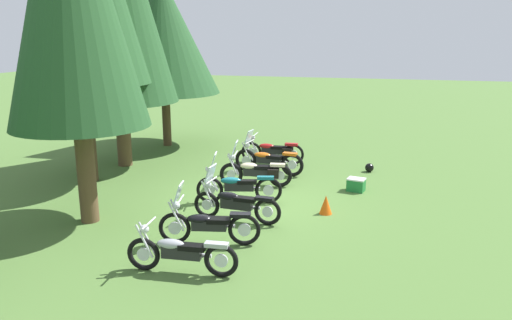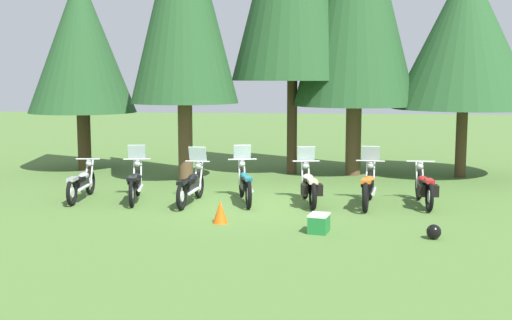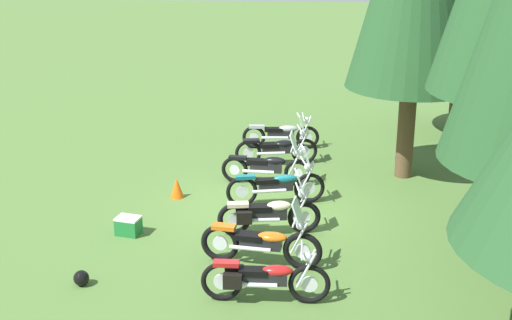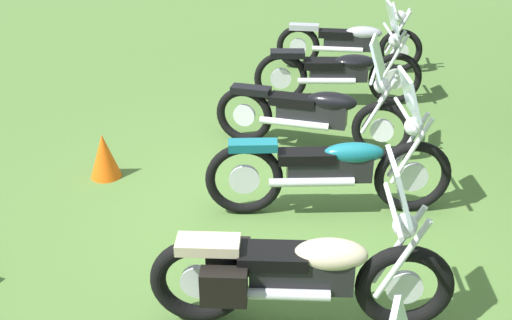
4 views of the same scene
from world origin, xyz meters
TOP-DOWN VIEW (x-y plane):
  - ground_plane at (0.00, 0.00)m, footprint 80.00×80.00m
  - motorcycle_0 at (-4.26, 0.03)m, footprint 0.63×2.18m
  - motorcycle_1 at (-2.86, -0.00)m, footprint 0.75×2.17m
  - motorcycle_2 at (-1.40, -0.16)m, footprint 0.63×2.22m
  - motorcycle_3 at (-0.12, 0.17)m, footprint 0.82×2.24m
  - motorcycle_4 at (1.46, 0.07)m, footprint 0.79×2.14m
  - motorcycle_5 at (2.88, 0.06)m, footprint 0.71×2.33m
  - motorcycle_6 at (4.22, 0.18)m, footprint 0.69×2.22m
  - pine_tree_0 at (-6.15, 5.17)m, footprint 3.50×3.50m
  - pine_tree_4 at (5.99, 4.99)m, footprint 4.31×4.31m
  - picnic_cooler at (1.75, -2.82)m, footprint 0.46×0.55m
  - traffic_cone at (-0.35, -2.21)m, footprint 0.32×0.32m
  - dropped_helmet at (3.94, -3.11)m, footprint 0.28×0.28m

SIDE VIEW (x-z plane):
  - ground_plane at x=0.00m, z-range 0.00..0.00m
  - dropped_helmet at x=3.94m, z-range 0.00..0.28m
  - picnic_cooler at x=1.75m, z-range 0.00..0.38m
  - traffic_cone at x=-0.35m, z-range 0.00..0.48m
  - motorcycle_0 at x=-4.26m, z-range -0.06..0.92m
  - motorcycle_6 at x=4.22m, z-range -0.05..0.96m
  - motorcycle_2 at x=-1.40m, z-range -0.21..1.13m
  - motorcycle_4 at x=1.46m, z-range -0.22..1.14m
  - motorcycle_1 at x=-2.86m, z-range -0.21..1.15m
  - motorcycle_5 at x=2.88m, z-range -0.22..1.17m
  - motorcycle_3 at x=-0.12m, z-range -0.21..1.16m
  - pine_tree_0 at x=-6.15m, z-range 0.94..7.47m
  - pine_tree_4 at x=5.99m, z-range 1.05..7.67m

